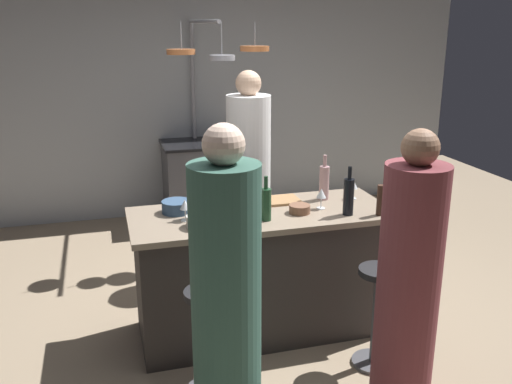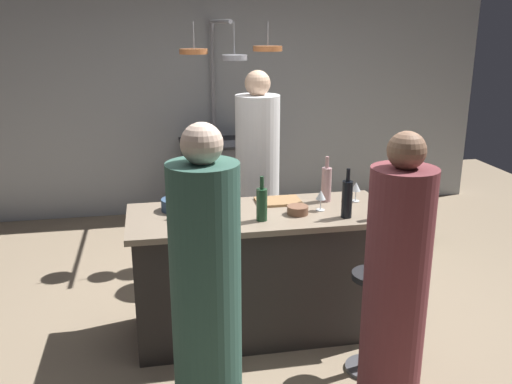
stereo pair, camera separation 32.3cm
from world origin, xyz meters
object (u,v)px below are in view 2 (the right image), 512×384
Objects in this scene: wine_bottle_red at (196,199)px; cutting_board at (278,201)px; bar_stool_right at (370,317)px; wine_bottle_green at (262,204)px; guest_right at (395,292)px; potted_plant at (410,220)px; stove_range at (217,180)px; mixing_bowl_blue at (176,205)px; chef at (257,182)px; mixing_bowl_ceramic at (195,219)px; mixing_bowl_wooden at (298,210)px; wine_bottle_white at (217,203)px; bar_stool_left at (195,335)px; wine_glass_by_chef at (321,196)px; pepper_mill at (379,203)px; wine_bottle_rose at (326,184)px; guest_left at (206,299)px; wine_glass_near_right_guest at (182,204)px; wine_bottle_dark at (347,198)px; wine_glass_near_left_guest at (356,188)px.

cutting_board is at bearing 16.64° from wine_bottle_red.
wine_bottle_green reaches higher than bar_stool_right.
guest_right reaches higher than potted_plant.
mixing_bowl_blue reaches higher than stove_range.
cutting_board is at bearing 116.83° from bar_stool_right.
chef reaches higher than mixing_bowl_ceramic.
wine_bottle_green is 0.29m from mixing_bowl_wooden.
stove_range is 2.67m from wine_bottle_green.
wine_bottle_white is 1.05× the size of wine_bottle_green.
guest_right reaches higher than bar_stool_left.
potted_plant is at bearing 32.87° from wine_bottle_white.
guest_right is at bearing -82.93° from wine_glass_by_chef.
wine_bottle_green is (-0.77, 0.11, 0.01)m from pepper_mill.
potted_plant is 1.77m from wine_bottle_rose.
wine_bottle_red is at bearing -48.63° from mixing_bowl_blue.
cutting_board is 0.29m from mixing_bowl_wooden.
potted_plant is (1.20, 2.24, -0.46)m from guest_right.
chef is 1.41m from pepper_mill.
guest_left is 3.15m from potted_plant.
guest_left is (-1.01, 0.05, 0.03)m from guest_right.
chef is 1.14m from mixing_bowl_blue.
wine_glass_near_right_guest reaches higher than mixing_bowl_wooden.
guest_right is at bearing -90.43° from wine_bottle_dark.
wine_bottle_green is at bearing -164.77° from wine_glass_by_chef.
guest_right is 1.21m from wine_bottle_rose.
pepper_mill is 1.21× the size of mixing_bowl_ceramic.
wine_bottle_white reaches higher than pepper_mill.
wine_bottle_red reaches higher than mixing_bowl_wooden.
wine_glass_near_right_guest is 0.78m from mixing_bowl_wooden.
wine_glass_near_left_guest is at bearing 6.20° from wine_glass_near_right_guest.
wine_glass_by_chef is at bearing -117.26° from wine_bottle_rose.
wine_bottle_red is at bearing -163.36° from cutting_board.
wine_bottle_rose reaches higher than wine_glass_near_right_guest.
wine_bottle_green is 0.45m from wine_glass_by_chef.
chef is 1.10m from mixing_bowl_wooden.
cutting_board is at bearing -85.66° from stove_range.
wine_glass_by_chef is at bearing 8.16° from mixing_bowl_ceramic.
wine_glass_by_chef is (0.93, 0.58, 0.63)m from bar_stool_left.
cutting_board is 2.23× the size of mixing_bowl_wooden.
mixing_bowl_ceramic is (-1.00, 0.04, -0.09)m from wine_bottle_dark.
chef is 1.07m from wine_glass_near_left_guest.
guest_left is at bearing -119.10° from cutting_board.
wine_glass_near_right_guest reaches higher than bar_stool_left.
pepper_mill is (1.22, 0.70, 0.22)m from guest_left.
wine_glass_by_chef is at bearing 31.94° from bar_stool_left.
chef reaches higher than wine_glass_by_chef.
guest_right is at bearing -79.90° from chef.
wine_bottle_dark is 0.34m from mixing_bowl_wooden.
wine_bottle_rose is at bearing 10.16° from wine_glass_near_right_guest.
bar_stool_left is 2.27× the size of wine_bottle_green.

